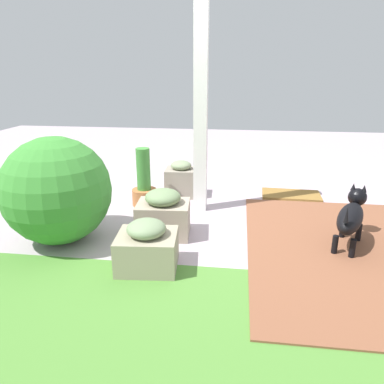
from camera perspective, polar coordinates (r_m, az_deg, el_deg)
ground_plane at (r=3.81m, az=5.26°, el=-4.23°), size 12.00×12.00×0.00m
brick_path at (r=3.41m, az=24.16°, el=-8.57°), size 1.80×2.40×0.02m
porch_pillar at (r=3.80m, az=1.41°, el=15.20°), size 0.14×0.14×2.50m
stone_planter_nearest at (r=4.44m, az=-1.71°, el=1.95°), size 0.39×0.34×0.44m
stone_planter_mid at (r=3.37m, az=-4.53°, el=-3.52°), size 0.50×0.41×0.45m
stone_planter_far at (r=2.85m, az=-7.08°, el=-8.57°), size 0.49×0.43×0.40m
round_shrub at (r=3.38m, az=-20.51°, el=0.21°), size 0.95×0.95×0.95m
terracotta_pot_spiky at (r=4.73m, az=-18.04°, el=3.31°), size 0.22×0.22×0.63m
terracotta_pot_tall at (r=4.14m, az=-7.56°, el=1.09°), size 0.28×0.28×0.66m
dog at (r=3.41m, az=23.77°, el=-3.43°), size 0.42×0.70×0.50m
doormat at (r=4.63m, az=15.33°, el=-0.42°), size 0.72×0.42×0.03m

